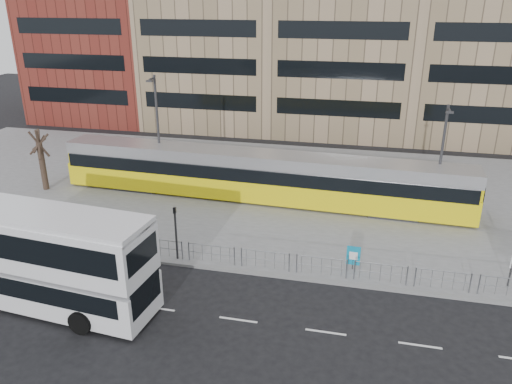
% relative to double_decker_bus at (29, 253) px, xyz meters
% --- Properties ---
extents(ground, '(120.00, 120.00, 0.00)m').
position_rel_double_decker_bus_xyz_m(ground, '(7.85, 4.74, -2.63)').
color(ground, black).
rests_on(ground, ground).
extents(plaza, '(64.00, 24.00, 0.15)m').
position_rel_double_decker_bus_xyz_m(plaza, '(7.85, 16.74, -2.55)').
color(plaza, slate).
rests_on(plaza, ground).
extents(kerb, '(64.00, 0.25, 0.17)m').
position_rel_double_decker_bus_xyz_m(kerb, '(7.85, 4.79, -2.55)').
color(kerb, gray).
rests_on(kerb, ground).
extents(building_row, '(70.40, 18.40, 31.20)m').
position_rel_double_decker_bus_xyz_m(building_row, '(9.40, 39.01, 10.28)').
color(building_row, maroon).
rests_on(building_row, ground).
extents(pedestrian_barrier, '(32.07, 0.07, 1.10)m').
position_rel_double_decker_bus_xyz_m(pedestrian_barrier, '(9.85, 5.24, -1.65)').
color(pedestrian_barrier, gray).
rests_on(pedestrian_barrier, plaza).
extents(road_markings, '(62.00, 0.12, 0.01)m').
position_rel_double_decker_bus_xyz_m(road_markings, '(8.85, 0.74, -2.62)').
color(road_markings, white).
rests_on(road_markings, ground).
extents(double_decker_bus, '(12.37, 3.96, 4.86)m').
position_rel_double_decker_bus_xyz_m(double_decker_bus, '(0.00, 0.00, 0.00)').
color(double_decker_bus, white).
rests_on(double_decker_bus, ground).
extents(tram, '(29.29, 3.99, 3.44)m').
position_rel_double_decker_bus_xyz_m(tram, '(7.65, 14.82, -0.75)').
color(tram, yellow).
rests_on(tram, plaza).
extents(ad_panel, '(0.72, 0.09, 1.35)m').
position_rel_double_decker_bus_xyz_m(ad_panel, '(14.73, 6.27, -1.69)').
color(ad_panel, '#2D2D30').
rests_on(ad_panel, plaza).
extents(pedestrian, '(0.50, 0.67, 1.68)m').
position_rel_double_decker_bus_xyz_m(pedestrian, '(-2.73, 6.43, -1.64)').
color(pedestrian, black).
rests_on(pedestrian, plaza).
extents(traffic_light_west, '(0.18, 0.21, 3.10)m').
position_rel_double_decker_bus_xyz_m(traffic_light_west, '(5.16, 5.24, -0.51)').
color(traffic_light_west, '#2D2D30').
rests_on(traffic_light_west, plaza).
extents(lamp_post_west, '(0.45, 1.04, 8.41)m').
position_rel_double_decker_bus_xyz_m(lamp_post_west, '(-0.14, 15.55, 2.10)').
color(lamp_post_west, '#2D2D30').
rests_on(lamp_post_west, plaza).
extents(lamp_post_east, '(0.45, 1.04, 7.33)m').
position_rel_double_decker_bus_xyz_m(lamp_post_east, '(19.69, 15.04, 1.55)').
color(lamp_post_east, '#2D2D30').
rests_on(lamp_post_east, plaza).
extents(bare_tree, '(3.83, 3.83, 6.58)m').
position_rel_double_decker_bus_xyz_m(bare_tree, '(-8.46, 13.06, 2.34)').
color(bare_tree, '#31221B').
rests_on(bare_tree, plaza).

